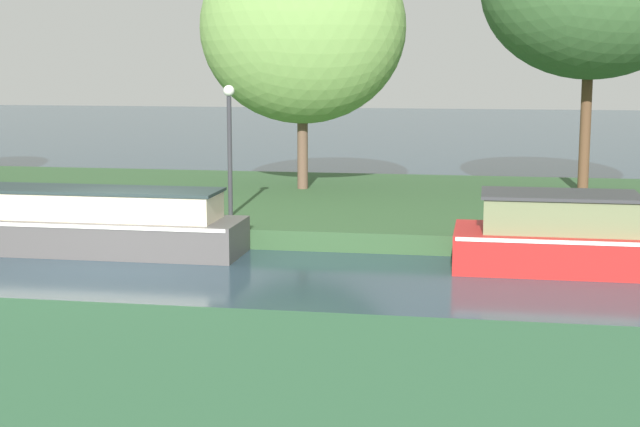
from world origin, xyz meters
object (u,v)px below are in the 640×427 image
at_px(red_barge, 581,238).
at_px(willow_tree_centre, 302,28).
at_px(lamp_post, 229,134).
at_px(slate_narrowboat, 85,224).

xyz_separation_m(red_barge, willow_tree_centre, (-6.50, 7.10, 4.00)).
xyz_separation_m(willow_tree_centre, lamp_post, (-0.69, -4.66, -2.39)).
bearing_deg(red_barge, lamp_post, 161.24).
relative_size(willow_tree_centre, lamp_post, 2.35).
relative_size(slate_narrowboat, lamp_post, 2.32).
bearing_deg(lamp_post, red_barge, -18.76).
distance_m(slate_narrowboat, willow_tree_centre, 8.70).
bearing_deg(slate_narrowboat, willow_tree_centre, 67.09).
height_order(red_barge, lamp_post, lamp_post).
bearing_deg(red_barge, slate_narrowboat, -180.00).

